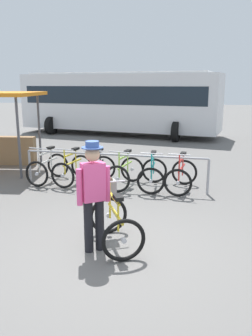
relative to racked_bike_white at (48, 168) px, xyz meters
name	(u,v)px	position (x,y,z in m)	size (l,w,h in m)	color
ground_plane	(110,250)	(2.44, -3.57, -0.37)	(80.00, 80.00, 0.00)	#605E5B
bike_rack_rail	(114,161)	(1.84, -0.30, 0.33)	(4.60, 0.36, 0.88)	#99999E
racked_bike_white	(48,168)	(0.00, 0.00, 0.00)	(0.85, 1.21, 0.98)	black
racked_bike_yellow	(73,169)	(0.70, -0.05, 0.00)	(0.86, 1.22, 0.98)	black
racked_bike_black	(98,171)	(1.40, -0.09, 0.00)	(0.70, 1.13, 0.97)	black
racked_bike_lime	(125,172)	(2.10, -0.14, 0.00)	(0.88, 1.22, 0.98)	black
racked_bike_teal	(153,174)	(2.79, -0.18, 0.00)	(0.66, 1.12, 0.98)	black
racked_bike_red	(181,176)	(3.49, -0.23, 0.00)	(0.81, 1.18, 0.97)	black
featured_bicycle	(114,215)	(2.44, -3.32, 0.12)	(1.05, 1.26, 1.09)	black
person_with_featured_bike	(93,192)	(2.20, -3.62, 0.58)	(0.45, 0.36, 1.72)	black
bus_distant	(119,100)	(0.24, 9.02, 1.37)	(10.30, 4.71, 3.08)	silver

